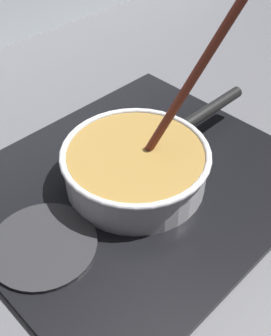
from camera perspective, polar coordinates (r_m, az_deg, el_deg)
ground at (r=0.71m, az=11.38°, el=-8.88°), size 2.40×1.60×0.04m
hob_plate at (r=0.74m, az=-0.00°, el=-2.23°), size 0.56×0.48×0.01m
burner_ring at (r=0.73m, az=-0.00°, el=-1.67°), size 0.19×0.19×0.01m
spare_burner at (r=0.66m, az=-12.31°, el=-10.02°), size 0.16×0.16×0.01m
cooking_pan at (r=0.71m, az=0.18°, el=0.45°), size 0.41×0.25×0.31m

